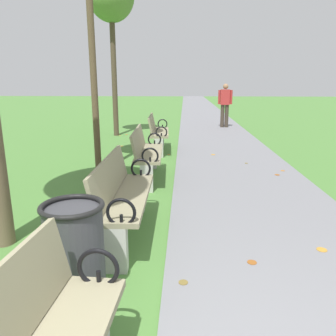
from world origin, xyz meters
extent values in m
cube|color=slate|center=(1.20, 18.00, 0.01)|extent=(2.39, 44.00, 0.02)
cube|color=#B7B5AD|center=(-0.41, 0.75, 0.23)|extent=(0.21, 0.13, 0.45)
torus|color=black|center=(-0.35, 0.76, 0.59)|extent=(0.27, 0.04, 0.27)
cylinder|color=black|center=(-0.35, 0.76, 0.51)|extent=(0.03, 0.03, 0.12)
cube|color=gray|center=(-0.45, 2.42, 0.47)|extent=(0.46, 1.61, 0.05)
cube|color=gray|center=(-0.64, 2.41, 0.70)|extent=(0.15, 1.60, 0.40)
cube|color=#B7B5AD|center=(-0.44, 1.68, 0.23)|extent=(0.20, 0.12, 0.45)
cube|color=#B7B5AD|center=(-0.46, 3.16, 0.23)|extent=(0.20, 0.12, 0.45)
torus|color=black|center=(-0.38, 1.66, 0.59)|extent=(0.27, 0.03, 0.27)
cylinder|color=black|center=(-0.38, 1.66, 0.51)|extent=(0.03, 0.03, 0.12)
torus|color=black|center=(-0.40, 3.18, 0.59)|extent=(0.27, 0.03, 0.27)
cylinder|color=black|center=(-0.40, 3.18, 0.51)|extent=(0.03, 0.03, 0.12)
cube|color=gray|center=(-0.45, 4.70, 0.47)|extent=(0.51, 1.62, 0.05)
cube|color=gray|center=(-0.64, 4.69, 0.70)|extent=(0.19, 1.60, 0.40)
cube|color=#B7B5AD|center=(-0.42, 3.96, 0.23)|extent=(0.21, 0.13, 0.45)
cube|color=#B7B5AD|center=(-0.48, 5.44, 0.23)|extent=(0.21, 0.13, 0.45)
torus|color=black|center=(-0.36, 3.95, 0.59)|extent=(0.27, 0.04, 0.27)
cylinder|color=black|center=(-0.36, 3.95, 0.51)|extent=(0.03, 0.03, 0.12)
torus|color=black|center=(-0.42, 5.46, 0.59)|extent=(0.27, 0.04, 0.27)
cylinder|color=black|center=(-0.42, 5.46, 0.51)|extent=(0.03, 0.03, 0.12)
cube|color=gray|center=(-0.45, 7.20, 0.47)|extent=(0.52, 1.62, 0.05)
cube|color=gray|center=(-0.64, 7.19, 0.70)|extent=(0.20, 1.60, 0.40)
cube|color=#B7B5AD|center=(-0.41, 6.46, 0.23)|extent=(0.21, 0.13, 0.45)
cube|color=#B7B5AD|center=(-0.49, 7.94, 0.23)|extent=(0.21, 0.13, 0.45)
torus|color=black|center=(-0.35, 6.44, 0.59)|extent=(0.27, 0.04, 0.27)
cylinder|color=black|center=(-0.35, 6.44, 0.51)|extent=(0.03, 0.03, 0.12)
torus|color=black|center=(-0.43, 7.96, 0.59)|extent=(0.27, 0.04, 0.27)
cylinder|color=black|center=(-0.43, 7.96, 0.51)|extent=(0.03, 0.03, 0.12)
cylinder|color=brown|center=(-1.48, 5.08, 2.07)|extent=(0.12, 0.12, 4.15)
cylinder|color=#4C3D2D|center=(-2.05, 9.62, 1.85)|extent=(0.16, 0.16, 3.71)
cylinder|color=#3D3328|center=(1.77, 11.69, 0.45)|extent=(0.14, 0.14, 0.85)
cylinder|color=#3D3328|center=(1.61, 11.71, 0.45)|extent=(0.14, 0.14, 0.85)
cube|color=#B22D2D|center=(1.69, 11.70, 1.15)|extent=(0.36, 0.25, 0.56)
sphere|color=#9E7051|center=(1.69, 11.70, 1.54)|extent=(0.20, 0.20, 0.20)
cylinder|color=#B22D2D|center=(1.91, 11.68, 1.15)|extent=(0.09, 0.09, 0.52)
cylinder|color=#B22D2D|center=(1.47, 11.72, 1.15)|extent=(0.09, 0.09, 0.52)
cylinder|color=#38383D|center=(-0.65, 1.21, 0.40)|extent=(0.44, 0.44, 0.80)
torus|color=black|center=(-0.65, 1.21, 0.82)|extent=(0.48, 0.48, 0.04)
cylinder|color=brown|center=(-1.45, 4.89, 0.00)|extent=(0.14, 0.14, 0.00)
cylinder|color=brown|center=(-1.36, 4.81, 0.00)|extent=(0.11, 0.11, 0.00)
cylinder|color=brown|center=(1.50, 5.88, 0.02)|extent=(0.09, 0.09, 0.00)
cylinder|color=#BC842D|center=(-1.53, 7.78, 0.00)|extent=(0.12, 0.12, 0.00)
cylinder|color=#AD6B23|center=(2.10, 5.29, 0.02)|extent=(0.11, 0.11, 0.00)
cylinder|color=#93511E|center=(-1.33, 9.99, 0.00)|extent=(0.08, 0.08, 0.00)
cylinder|color=#BC842D|center=(1.61, 2.13, 0.02)|extent=(0.14, 0.14, 0.00)
cylinder|color=#93511E|center=(-1.76, 9.79, 0.00)|extent=(0.13, 0.13, 0.00)
cylinder|color=gold|center=(-1.37, 5.46, 0.00)|extent=(0.07, 0.07, 0.00)
cylinder|color=#93511E|center=(0.84, 1.85, 0.02)|extent=(0.10, 0.10, 0.00)
cylinder|color=#BC842D|center=(-0.36, 9.85, 0.00)|extent=(0.11, 0.11, 0.00)
cylinder|color=brown|center=(0.18, 1.49, 0.02)|extent=(0.12, 0.12, 0.00)
cylinder|color=#BC842D|center=(-0.42, 7.53, 0.00)|extent=(0.09, 0.09, 0.00)
cylinder|color=gold|center=(-0.84, 4.41, 0.00)|extent=(0.11, 0.11, 0.00)
cylinder|color=gold|center=(-1.94, 9.63, 0.00)|extent=(0.11, 0.11, 0.00)
cylinder|color=#AD6B23|center=(-0.68, 2.60, 0.00)|extent=(0.14, 0.14, 0.00)
cylinder|color=#93511E|center=(1.92, 4.99, 0.02)|extent=(0.12, 0.12, 0.00)
cylinder|color=#BC842D|center=(0.87, 6.70, 0.02)|extent=(0.14, 0.14, 0.00)
cylinder|color=#AD6B23|center=(-0.20, 6.75, 0.00)|extent=(0.11, 0.11, 0.00)
camera|label=1|loc=(0.17, -1.02, 1.70)|focal=35.24mm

